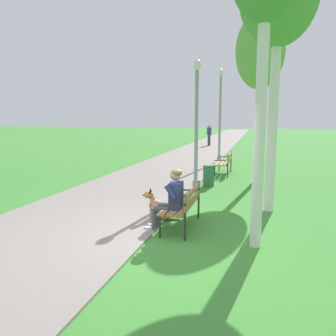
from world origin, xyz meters
name	(u,v)px	position (x,y,z in m)	size (l,w,h in m)	color
ground_plane	(157,236)	(0.00, 0.00, 0.00)	(120.00, 120.00, 0.00)	#3D8433
paved_path	(216,142)	(-1.97, 24.00, 0.02)	(3.71, 60.00, 0.04)	gray
park_bench_near	(184,203)	(0.37, 0.62, 0.51)	(0.55, 1.50, 0.85)	olive
park_bench_mid	(225,161)	(0.50, 7.28, 0.51)	(0.55, 1.50, 0.85)	olive
person_seated_on_near_bench	(171,197)	(0.16, 0.37, 0.68)	(0.74, 0.49, 1.25)	#4C4C51
dog_shepherd	(159,209)	(-0.26, 0.97, 0.26)	(0.83, 0.35, 0.71)	#B27F47
lamp_post_near	(196,124)	(-0.07, 4.19, 2.03)	(0.24, 0.24, 3.91)	gray
lamp_post_mid	(220,115)	(-0.14, 10.73, 2.33)	(0.24, 0.24, 4.51)	gray
birch_tree_third	(260,52)	(1.69, 5.90, 4.34)	(1.59, 1.54, 5.62)	silver
litter_bin	(209,176)	(0.24, 4.82, 0.35)	(0.36, 0.36, 0.70)	#2D6638
pedestrian_distant	(209,135)	(-2.02, 19.85, 0.84)	(0.32, 0.22, 1.65)	#383842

